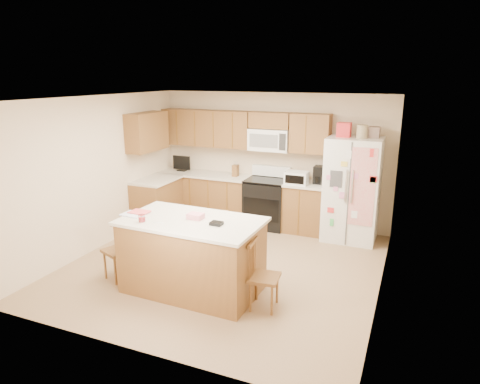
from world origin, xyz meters
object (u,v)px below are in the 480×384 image
at_px(refrigerator, 352,188).
at_px(windsor_chair_left, 120,250).
at_px(windsor_chair_back, 216,241).
at_px(stove, 267,202).
at_px(windsor_chair_right, 262,277).
at_px(island, 192,255).

distance_m(refrigerator, windsor_chair_left, 3.97).
bearing_deg(windsor_chair_back, stove, 88.91).
height_order(refrigerator, windsor_chair_right, refrigerator).
bearing_deg(windsor_chair_left, refrigerator, 45.78).
bearing_deg(windsor_chair_right, windsor_chair_back, 143.47).
distance_m(island, windsor_chair_back, 0.66).
bearing_deg(windsor_chair_left, windsor_chair_right, 1.08).
distance_m(refrigerator, island, 3.20).
xyz_separation_m(stove, windsor_chair_right, (0.93, -2.84, -0.06)).
height_order(stove, refrigerator, refrigerator).
bearing_deg(windsor_chair_back, island, -93.51).
distance_m(refrigerator, windsor_chair_right, 2.90).
height_order(stove, windsor_chair_back, stove).
bearing_deg(island, refrigerator, 58.69).
relative_size(stove, island, 0.60).
bearing_deg(windsor_chair_right, island, 176.22).
distance_m(stove, windsor_chair_right, 2.99).
height_order(island, windsor_chair_left, island).
relative_size(stove, windsor_chair_left, 1.23).
xyz_separation_m(windsor_chair_back, windsor_chair_right, (0.97, -0.72, -0.05)).
relative_size(stove, windsor_chair_back, 1.15).
bearing_deg(island, windsor_chair_left, -174.44).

